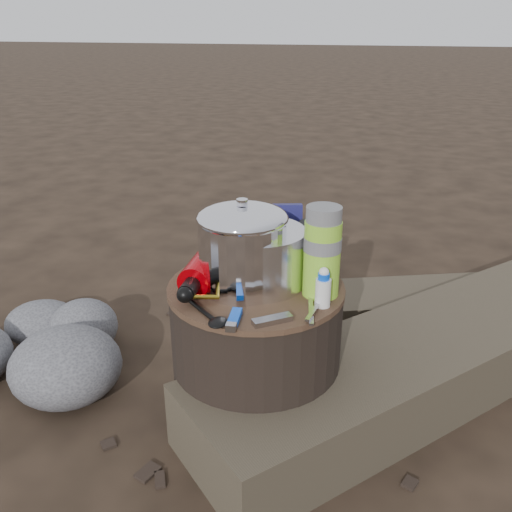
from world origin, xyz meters
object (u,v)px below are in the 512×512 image
(camping_pot, at_px, (243,247))
(stump, at_px, (256,354))
(fuel_bottle, at_px, (207,264))
(log_main, at_px, (499,326))
(travel_mug, at_px, (315,248))
(thermos, at_px, (322,252))

(camping_pot, bearing_deg, stump, 25.36)
(camping_pot, bearing_deg, fuel_bottle, 168.86)
(log_main, height_order, travel_mug, travel_mug)
(thermos, bearing_deg, fuel_bottle, 179.89)
(stump, xyz_separation_m, fuel_bottle, (-0.13, 0.01, 0.24))
(log_main, distance_m, fuel_bottle, 1.02)
(thermos, bearing_deg, camping_pot, -174.07)
(stump, bearing_deg, log_main, 40.58)
(stump, relative_size, thermos, 2.01)
(fuel_bottle, height_order, travel_mug, travel_mug)
(log_main, bearing_deg, thermos, -92.43)
(thermos, bearing_deg, stump, -177.94)
(camping_pot, height_order, thermos, thermos)
(stump, xyz_separation_m, log_main, (0.65, 0.56, -0.11))
(travel_mug, bearing_deg, log_main, 38.94)
(fuel_bottle, xyz_separation_m, travel_mug, (0.25, 0.12, 0.03))
(log_main, xyz_separation_m, camping_pot, (-0.68, -0.57, 0.41))
(travel_mug, bearing_deg, stump, -133.03)
(stump, distance_m, log_main, 0.86)
(log_main, relative_size, camping_pot, 10.31)
(camping_pot, distance_m, travel_mug, 0.21)
(camping_pot, bearing_deg, thermos, 5.93)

